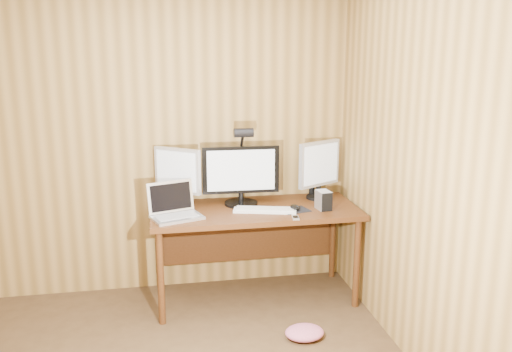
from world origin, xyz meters
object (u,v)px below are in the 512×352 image
object	(u,v)px
laptop	(174,209)
speaker	(312,189)
mouse	(295,207)
keyboard	(265,210)
phone	(296,218)
monitor_center	(241,174)
desk_lamp	(242,153)
hard_drive	(324,200)
monitor_right	(319,168)
monitor_left	(178,175)
desk	(253,220)

from	to	relation	value
laptop	speaker	distance (m)	1.22
mouse	keyboard	bearing A→B (deg)	148.44
phone	mouse	bearing A→B (deg)	84.63
monitor_center	laptop	bearing A→B (deg)	-155.34
desk_lamp	mouse	bearing A→B (deg)	-34.88
laptop	speaker	world-z (taller)	laptop
hard_drive	desk_lamp	distance (m)	0.73
monitor_right	laptop	world-z (taller)	monitor_right
phone	desk_lamp	distance (m)	0.69
keyboard	monitor_right	bearing A→B (deg)	43.19
laptop	keyboard	world-z (taller)	laptop
monitor_left	keyboard	distance (m)	0.74
laptop	desk_lamp	bearing A→B (deg)	7.00
monitor_left	desk_lamp	size ratio (longest dim) A/B	0.70
monitor_left	phone	size ratio (longest dim) A/B	4.52
keyboard	speaker	distance (m)	0.60
desk	hard_drive	size ratio (longest dim) A/B	10.94
desk	laptop	distance (m)	0.67
laptop	keyboard	size ratio (longest dim) A/B	0.84
monitor_center	keyboard	distance (m)	0.35
keyboard	phone	distance (m)	0.28
keyboard	mouse	size ratio (longest dim) A/B	4.36
desk	monitor_left	distance (m)	0.70
desk	speaker	size ratio (longest dim) A/B	14.17
hard_drive	phone	distance (m)	0.33
phone	desk	bearing A→B (deg)	131.31
desk	hard_drive	distance (m)	0.58
monitor_center	desk_lamp	size ratio (longest dim) A/B	0.92
speaker	laptop	bearing A→B (deg)	-161.81
laptop	mouse	bearing A→B (deg)	-18.94
monitor_right	hard_drive	xyz separation A→B (m)	(-0.05, -0.31, -0.18)
speaker	phone	bearing A→B (deg)	-116.44
monitor_right	desk_lamp	size ratio (longest dim) A/B	0.73
hard_drive	monitor_left	bearing A→B (deg)	156.13
monitor_left	mouse	size ratio (longest dim) A/B	4.04
monitor_center	mouse	size ratio (longest dim) A/B	5.32
monitor_right	hard_drive	size ratio (longest dim) A/B	3.26
monitor_center	phone	world-z (taller)	monitor_center
desk	monitor_center	bearing A→B (deg)	149.88
monitor_right	desk_lamp	xyz separation A→B (m)	(-0.64, -0.02, 0.15)
monitor_left	desk_lamp	xyz separation A→B (m)	(0.51, -0.03, 0.16)
desk	monitor_right	world-z (taller)	monitor_right
monitor_right	phone	xyz separation A→B (m)	(-0.32, -0.49, -0.25)
monitor_left	desk_lamp	bearing A→B (deg)	33.86
monitor_left	laptop	distance (m)	0.35
phone	hard_drive	bearing A→B (deg)	42.00
monitor_center	laptop	distance (m)	0.60
monitor_right	phone	world-z (taller)	monitor_right
monitor_left	laptop	xyz separation A→B (m)	(-0.04, -0.29, -0.19)
monitor_center	mouse	distance (m)	0.50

